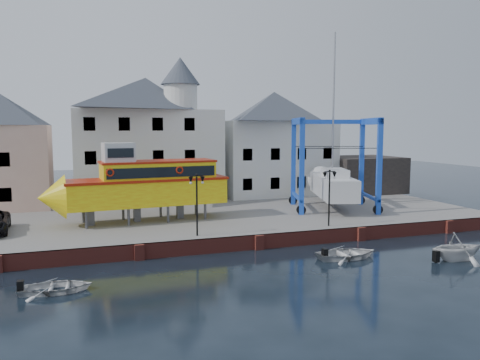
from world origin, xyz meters
name	(u,v)px	position (x,y,z in m)	size (l,w,h in m)	color
ground	(259,250)	(0.00, 0.00, 0.00)	(140.00, 140.00, 0.00)	black
hardstanding	(215,214)	(0.00, 11.00, 0.50)	(44.00, 22.00, 1.00)	slate
quay_wall	(258,242)	(0.00, 0.10, 0.50)	(44.00, 0.47, 1.00)	maroon
building_pink	(3,151)	(-18.00, 18.00, 6.15)	(8.00, 7.00, 10.30)	#D2A493
building_white_main	(148,137)	(-4.87, 18.39, 7.34)	(14.00, 8.30, 14.00)	silver
building_white_right	(274,143)	(9.00, 19.00, 6.60)	(12.00, 8.00, 11.20)	silver
shed_dark	(361,174)	(19.00, 17.00, 3.00)	(8.00, 7.00, 4.00)	black
lamp_post_left	(197,189)	(-4.00, 1.20, 4.17)	(1.12, 0.32, 4.20)	black
lamp_post_right	(329,183)	(6.00, 1.20, 4.17)	(1.12, 0.32, 4.20)	black
tour_boat	(137,185)	(-7.27, 7.37, 3.89)	(14.30, 4.48, 6.13)	#59595E
travel_lift	(331,179)	(10.27, 8.48, 3.59)	(8.64, 10.63, 15.59)	#1746B3
motorboat_b	(347,258)	(4.56, -3.78, 0.00)	(2.85, 3.99, 0.83)	silver
motorboat_c	(457,260)	(10.79, -6.38, 0.00)	(3.09, 3.58, 1.89)	silver
motorboat_d	(56,292)	(-12.67, -4.51, 0.00)	(2.51, 3.52, 0.73)	silver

